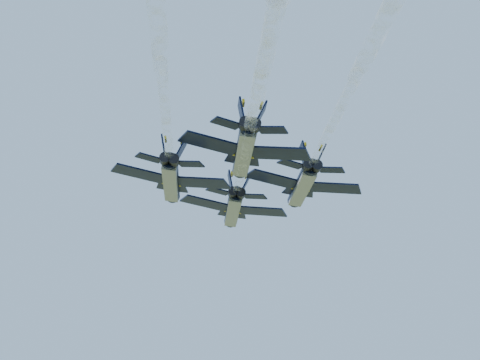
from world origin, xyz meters
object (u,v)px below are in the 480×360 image
(jet_left, at_px, (171,181))
(jet_right, at_px, (302,186))
(jet_lead, at_px, (233,209))
(jet_slot, at_px, (244,152))

(jet_left, distance_m, jet_right, 16.46)
(jet_left, relative_size, jet_right, 1.00)
(jet_lead, height_order, jet_slot, same)
(jet_lead, bearing_deg, jet_slot, -90.04)
(jet_lead, height_order, jet_left, same)
(jet_left, bearing_deg, jet_slot, -50.61)
(jet_left, xyz_separation_m, jet_right, (15.17, 6.39, 0.00))
(jet_lead, height_order, jet_right, same)
(jet_lead, bearing_deg, jet_right, -51.59)
(jet_right, relative_size, jet_slot, 1.00)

